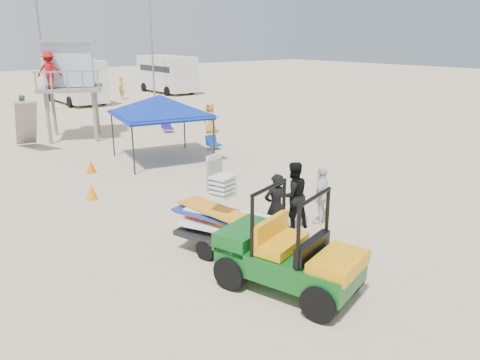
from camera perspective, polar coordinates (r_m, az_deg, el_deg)
ground at (r=10.51m, az=8.33°, el=-11.10°), size 140.00×140.00×0.00m
utility_cart at (r=9.35m, az=6.13°, el=-8.08°), size 2.08×3.02×2.09m
surf_trailer at (r=11.03m, az=-2.47°, el=-4.62°), size 1.76×2.51×2.10m
man_left at (r=11.72m, az=4.38°, el=-3.28°), size 0.73×0.60×1.72m
man_mid at (r=12.43m, az=6.47°, el=-1.87°), size 1.03×0.89×1.83m
man_right at (r=12.90m, az=9.90°, el=-1.83°), size 1.02×0.74×1.60m
lifeguard_tower at (r=24.79m, az=-20.42°, el=12.67°), size 3.85×3.85×4.64m
canopy_blue at (r=19.32m, az=-9.77°, el=9.78°), size 4.01×4.01×3.09m
cone_near at (r=18.49m, az=-17.71°, el=1.62°), size 0.34×0.34×0.50m
cone_far at (r=15.47m, az=-17.63°, el=-1.34°), size 0.34×0.34×0.50m
beach_chair_b at (r=21.37m, az=-3.36°, el=4.61°), size 0.58×0.62×0.64m
beach_chair_c at (r=25.46m, az=-8.89°, el=6.47°), size 0.71×0.78×0.64m
rv_mid_right at (r=38.54m, az=-19.59°, el=11.51°), size 2.64×7.00×3.25m
rv_far_right at (r=43.70m, az=-8.91°, el=12.82°), size 2.64×6.60×3.25m
light_pole_left at (r=34.65m, az=-23.00°, el=14.29°), size 0.14×0.14×8.00m
light_pole_right at (r=39.52m, az=-10.68°, el=15.50°), size 0.14×0.14×8.00m
distant_beachgoers at (r=28.62m, az=-21.71°, el=7.68°), size 15.67×16.62×1.78m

